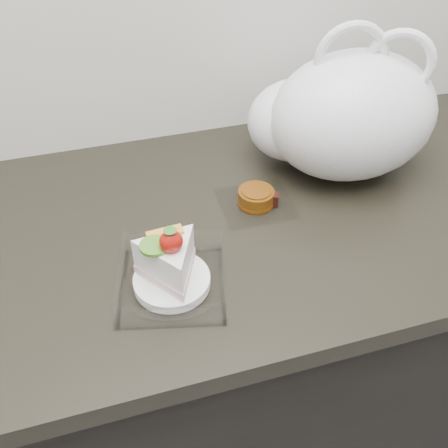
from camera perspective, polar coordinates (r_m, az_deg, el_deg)
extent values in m
cube|color=black|center=(1.27, -3.32, -16.13)|extent=(2.00, 0.60, 0.86)
cube|color=black|center=(0.92, -4.39, -0.90)|extent=(2.04, 0.64, 0.04)
cube|color=white|center=(0.80, -5.92, -6.99)|extent=(0.20, 0.20, 0.00)
cylinder|color=white|center=(0.80, -5.97, -6.49)|extent=(0.12, 0.12, 0.02)
ellipsoid|color=red|center=(0.72, -6.07, -2.01)|extent=(0.04, 0.03, 0.04)
cone|color=#2D7223|center=(0.71, -6.17, -0.98)|extent=(0.02, 0.02, 0.01)
cylinder|color=#509029|center=(0.73, -7.97, -2.47)|extent=(0.04, 0.04, 0.01)
cube|color=orange|center=(0.75, -6.77, -1.02)|extent=(0.06, 0.02, 0.01)
cube|color=white|center=(0.95, 3.64, 2.37)|extent=(0.14, 0.13, 0.00)
cylinder|color=#6A350C|center=(0.95, 3.68, 3.08)|extent=(0.08, 0.08, 0.03)
cylinder|color=#6A350C|center=(0.95, 3.65, 2.55)|extent=(0.08, 0.08, 0.01)
cylinder|color=#6A350C|center=(0.94, 3.72, 3.84)|extent=(0.06, 0.06, 0.00)
cube|color=black|center=(0.94, 5.65, 2.78)|extent=(0.02, 0.02, 0.02)
ellipsoid|color=white|center=(1.01, 14.47, 11.86)|extent=(0.40, 0.36, 0.25)
ellipsoid|color=white|center=(1.03, 8.10, 11.65)|extent=(0.24, 0.23, 0.16)
torus|color=white|center=(0.96, 14.32, 17.84)|extent=(0.14, 0.04, 0.14)
torus|color=white|center=(0.98, 19.43, 16.94)|extent=(0.11, 0.08, 0.12)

